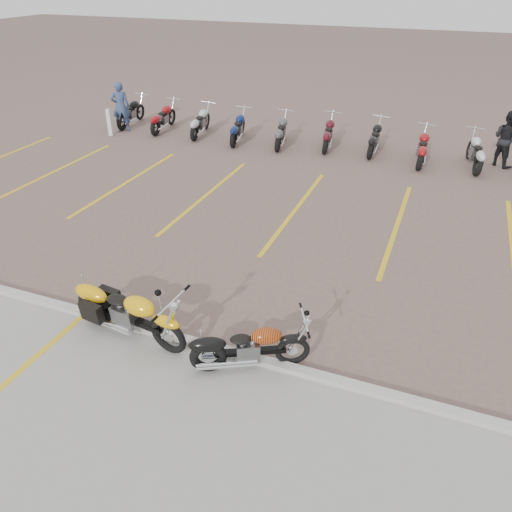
% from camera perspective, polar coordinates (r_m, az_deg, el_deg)
% --- Properties ---
extents(ground, '(100.00, 100.00, 0.00)m').
position_cam_1_polar(ground, '(10.38, -2.17, -3.41)').
color(ground, '#705950').
rests_on(ground, ground).
extents(concrete_apron, '(60.00, 5.00, 0.01)m').
position_cam_1_polar(concrete_apron, '(7.56, -16.90, -21.17)').
color(concrete_apron, '#9E9B93').
rests_on(concrete_apron, ground).
extents(curb, '(60.00, 0.18, 0.12)m').
position_cam_1_polar(curb, '(8.93, -7.38, -9.73)').
color(curb, '#ADAAA3').
rests_on(curb, ground).
extents(parking_stripes, '(38.00, 5.50, 0.01)m').
position_cam_1_polar(parking_stripes, '(13.67, 4.56, 5.32)').
color(parking_stripes, gold).
rests_on(parking_stripes, ground).
extents(yellow_cruiser, '(2.40, 0.50, 0.99)m').
position_cam_1_polar(yellow_cruiser, '(9.06, -14.45, -6.39)').
color(yellow_cruiser, black).
rests_on(yellow_cruiser, ground).
extents(flame_cruiser, '(1.81, 1.02, 0.81)m').
position_cam_1_polar(flame_cruiser, '(8.20, -1.01, -10.55)').
color(flame_cruiser, black).
rests_on(flame_cruiser, ground).
extents(person_a, '(0.83, 0.77, 1.91)m').
position_cam_1_polar(person_a, '(21.00, -15.21, 16.14)').
color(person_a, navy).
rests_on(person_a, ground).
extents(person_b, '(1.11, 1.08, 1.80)m').
position_cam_1_polar(person_b, '(18.39, 26.68, 11.88)').
color(person_b, black).
rests_on(person_b, ground).
extents(bollard, '(0.19, 0.19, 1.00)m').
position_cam_1_polar(bollard, '(20.67, -16.41, 14.45)').
color(bollard, silver).
rests_on(bollard, ground).
extents(bg_bike_row, '(17.36, 2.06, 1.10)m').
position_cam_1_polar(bg_bike_row, '(18.39, 7.96, 13.63)').
color(bg_bike_row, black).
rests_on(bg_bike_row, ground).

